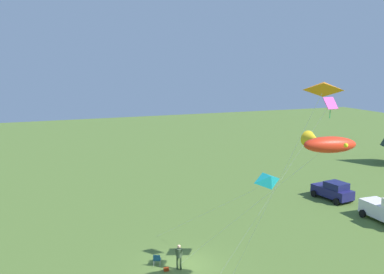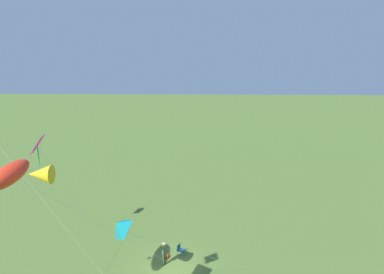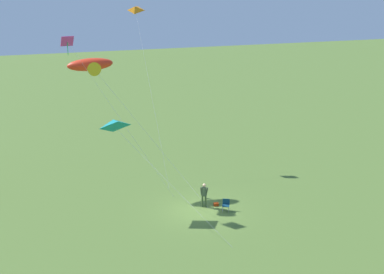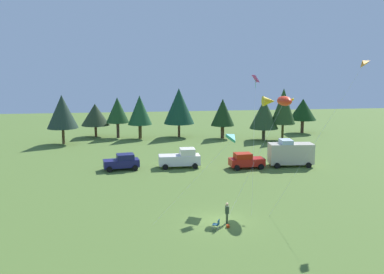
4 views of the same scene
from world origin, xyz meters
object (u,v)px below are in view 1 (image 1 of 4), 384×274
Objects in this scene: folding_chair at (157,259)px; kite_diamond_rainbow at (326,111)px; kite_large_fish at (326,144)px; kite_delta_orange at (323,88)px; backpack_on_grass at (166,269)px; car_navy_hatch at (333,191)px; kite_delta_teal at (271,181)px; person_kite_flyer at (179,255)px.

folding_chair is 14.77m from kite_diamond_rainbow.
kite_delta_orange is at bearing -40.08° from kite_large_fish.
car_navy_hatch is at bearing 112.85° from backpack_on_grass.
kite_delta_teal is at bearing 158.67° from kite_delta_orange.
kite_large_fish is at bearing 139.92° from kite_delta_orange.
kite_diamond_rainbow is (-2.03, 1.46, 1.54)m from kite_large_fish.
car_navy_hatch is 0.45× the size of kite_large_fish.
kite_diamond_rainbow is (4.33, 7.89, 9.76)m from person_kite_flyer.
backpack_on_grass is at bearing -131.51° from kite_large_fish.
folding_chair is at bearing -120.59° from kite_diamond_rainbow.
backpack_on_grass is 0.02× the size of kite_delta_orange.
person_kite_flyer is at bearing -134.68° from kite_large_fish.
car_navy_hatch is (-8.55, 20.30, 0.84)m from backpack_on_grass.
kite_delta_teal is at bearing -60.49° from car_navy_hatch.
kite_delta_orange reaches higher than folding_chair.
car_navy_hatch is (-7.60, 20.65, 0.46)m from folding_chair.
kite_large_fish reaches higher than car_navy_hatch.
person_kite_flyer is 21.27m from car_navy_hatch.
folding_chair is 0.06× the size of kite_delta_orange.
folding_chair is 17.99m from kite_delta_orange.
kite_delta_orange is (12.81, 3.11, 12.25)m from folding_chair.
kite_delta_orange reaches higher than person_kite_flyer.
kite_large_fish is 0.84× the size of kite_diamond_rainbow.
backpack_on_grass is at bearing -166.88° from kite_delta_orange.
car_navy_hatch is at bearing 139.32° from kite_delta_orange.
kite_delta_teal is 5.77m from kite_diamond_rainbow.
kite_delta_orange is (11.85, 2.76, 12.63)m from backpack_on_grass.
person_kite_flyer is 7.86m from kite_delta_teal.
car_navy_hatch is (-8.65, 19.43, -0.07)m from person_kite_flyer.
kite_diamond_rainbow is at bearing 63.16° from backpack_on_grass.
kite_diamond_rainbow is (5.39, 9.11, 10.30)m from folding_chair.
kite_diamond_rainbow is at bearing -49.67° from car_navy_hatch.
kite_delta_teal is (1.96, 6.63, 5.92)m from backpack_on_grass.
kite_large_fish is (6.36, 6.43, 8.23)m from person_kite_flyer.
kite_delta_orange is 1.53× the size of kite_delta_teal.
car_navy_hatch reaches higher than folding_chair.
kite_delta_teal is (1.86, 5.76, 5.01)m from person_kite_flyer.
backpack_on_grass is 0.03× the size of kite_diamond_rainbow.
person_kite_flyer is 0.20× the size of kite_delta_teal.
folding_chair is at bearing -112.66° from kite_delta_teal.
kite_large_fish is (7.41, 7.65, 8.76)m from folding_chair.
kite_diamond_rainbow reaches higher than kite_large_fish.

